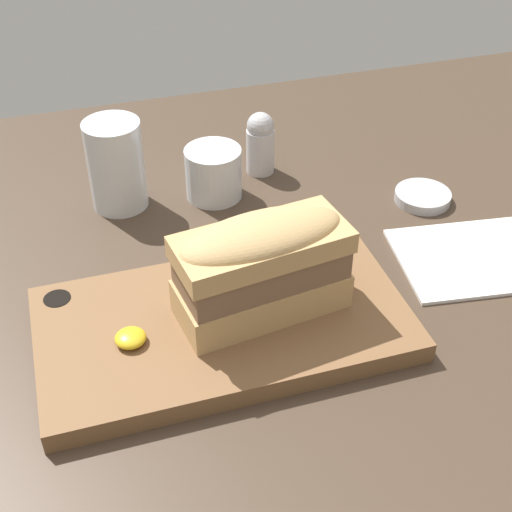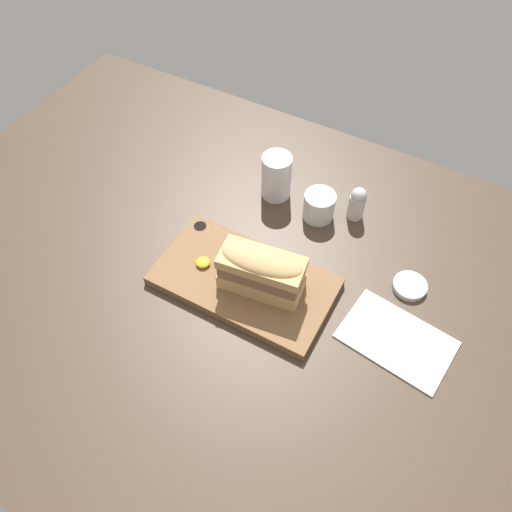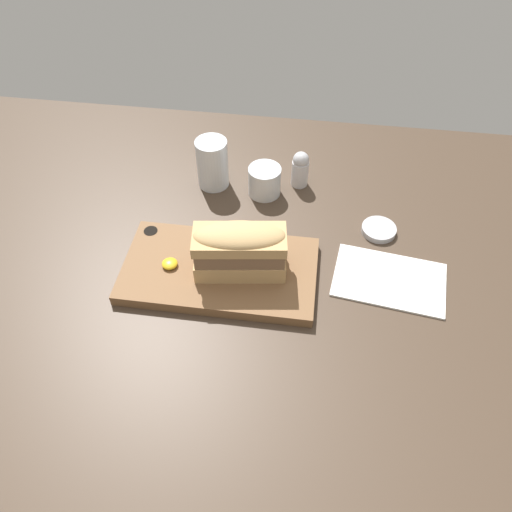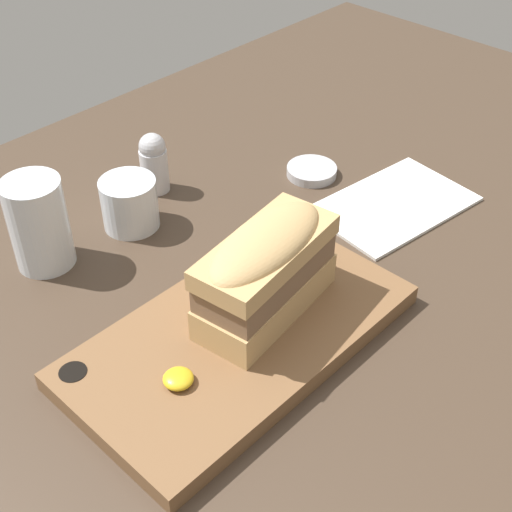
{
  "view_description": "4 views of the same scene",
  "coord_description": "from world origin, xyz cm",
  "views": [
    {
      "loc": [
        -14.79,
        -46.21,
        47.81
      ],
      "look_at": [
        0.17,
        2.27,
        8.31
      ],
      "focal_mm": 50.0,
      "sensor_mm": 36.0,
      "label": 1
    },
    {
      "loc": [
        23.62,
        -45.15,
        81.14
      ],
      "look_at": [
        -2.37,
        2.24,
        9.15
      ],
      "focal_mm": 35.0,
      "sensor_mm": 36.0,
      "label": 2
    },
    {
      "loc": [
        10.14,
        -54.52,
        69.22
      ],
      "look_at": [
        2.96,
        -1.91,
        9.89
      ],
      "focal_mm": 35.0,
      "sensor_mm": 36.0,
      "label": 3
    },
    {
      "loc": [
        -37.41,
        -34.36,
        51.92
      ],
      "look_at": [
        0.08,
        1.34,
        9.88
      ],
      "focal_mm": 50.0,
      "sensor_mm": 36.0,
      "label": 4
    }
  ],
  "objects": [
    {
      "name": "dining_table",
      "position": [
        0.0,
        0.0,
        1.0
      ],
      "size": [
        155.17,
        100.54,
        2.0
      ],
      "color": "#423326",
      "rests_on": "ground"
    },
    {
      "name": "serving_board",
      "position": [
        -3.74,
        0.3,
        3.02
      ],
      "size": [
        33.36,
        18.16,
        2.09
      ],
      "color": "brown",
      "rests_on": "dining_table"
    },
    {
      "name": "sandwich",
      "position": [
        0.37,
        -0.09,
        9.22
      ],
      "size": [
        15.93,
        8.62,
        9.62
      ],
      "rotation": [
        0.0,
        0.0,
        0.14
      ],
      "color": "tan",
      "rests_on": "serving_board"
    },
    {
      "name": "mustard_dollop",
      "position": [
        -12.14,
        -0.95,
        4.59
      ],
      "size": [
        2.73,
        2.73,
        1.09
      ],
      "color": "gold",
      "rests_on": "serving_board"
    },
    {
      "name": "water_glass",
      "position": [
        -9.42,
        24.05,
        6.48
      ],
      "size": [
        6.34,
        6.34,
        10.32
      ],
      "color": "silver",
      "rests_on": "dining_table"
    },
    {
      "name": "wine_glass",
      "position": [
        1.33,
        22.64,
        4.7
      ],
      "size": [
        6.54,
        6.54,
        6.01
      ],
      "color": "silver",
      "rests_on": "dining_table"
    },
    {
      "name": "napkin",
      "position": [
        25.66,
        2.58,
        2.2
      ],
      "size": [
        20.39,
        14.56,
        0.4
      ],
      "rotation": [
        0.0,
        0.0,
        -0.13
      ],
      "color": "white",
      "rests_on": "dining_table"
    },
    {
      "name": "salt_shaker",
      "position": [
        8.13,
        26.31,
        5.95
      ],
      "size": [
        3.43,
        3.43,
        7.79
      ],
      "color": "silver",
      "rests_on": "dining_table"
    },
    {
      "name": "condiment_dish",
      "position": [
        24.11,
        14.31,
        2.59
      ],
      "size": [
        6.45,
        6.45,
        1.17
      ],
      "color": "#B2B2B7",
      "rests_on": "dining_table"
    }
  ]
}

